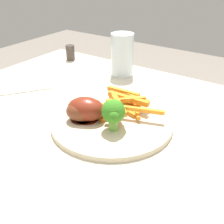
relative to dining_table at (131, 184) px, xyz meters
name	(u,v)px	position (x,y,z in m)	size (l,w,h in m)	color
dining_table	(131,184)	(0.00, 0.00, 0.00)	(1.11, 0.76, 0.74)	beige
dinner_plate	(112,122)	(-0.07, 0.03, 0.12)	(0.26, 0.26, 0.01)	beige
broccoli_floret_front	(114,112)	(-0.05, 0.00, 0.16)	(0.05, 0.05, 0.07)	#78B649
carrot_fries_pile	(123,104)	(-0.07, 0.08, 0.14)	(0.17, 0.12, 0.04)	orange
chicken_drumstick_near	(86,110)	(-0.11, 0.00, 0.15)	(0.13, 0.08, 0.05)	#56180E
chicken_drumstick_far	(83,111)	(-0.12, 0.00, 0.15)	(0.10, 0.10, 0.04)	#4B1F12
water_glass	(122,55)	(-0.21, 0.29, 0.17)	(0.07, 0.07, 0.13)	silver
napkin	(22,80)	(-0.42, 0.08, 0.11)	(0.17, 0.14, 0.00)	white
pepper_shaker	(70,53)	(-0.44, 0.30, 0.14)	(0.03, 0.03, 0.05)	#423833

